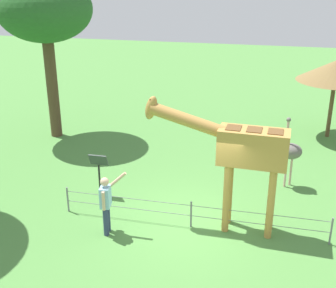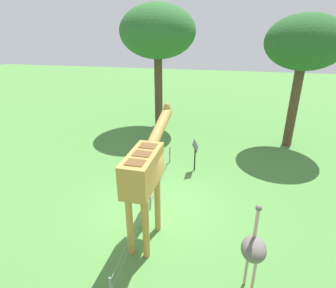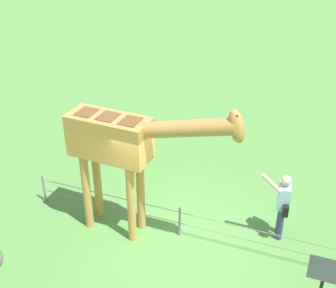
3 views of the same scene
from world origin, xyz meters
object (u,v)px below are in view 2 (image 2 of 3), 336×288
object	(u,v)px
visitor	(144,157)
tree_east	(305,44)
info_sign	(195,150)
tree_northeast	(158,32)
ostrich	(254,249)
giraffe	(146,168)

from	to	relation	value
visitor	tree_east	bearing A→B (deg)	-54.13
info_sign	visitor	bearing A→B (deg)	116.39
tree_east	tree_northeast	size ratio (longest dim) A/B	0.92
visitor	ostrich	xyz separation A→B (m)	(-4.55, -3.80, 0.27)
ostrich	tree_east	world-z (taller)	tree_east
giraffe	ostrich	bearing A→B (deg)	-115.49
giraffe	info_sign	bearing A→B (deg)	-12.49
giraffe	tree_northeast	bearing A→B (deg)	10.88
giraffe	tree_east	world-z (taller)	tree_east
giraffe	visitor	distance (m)	3.61
tree_east	ostrich	bearing A→B (deg)	164.72
tree_east	info_sign	xyz separation A→B (m)	(-3.59, 4.36, -3.95)
giraffe	ostrich	xyz separation A→B (m)	(-1.34, -2.80, -1.03)
ostrich	giraffe	bearing A→B (deg)	64.51
ostrich	tree_northeast	xyz separation A→B (m)	(10.65, 4.59, 4.10)
giraffe	tree_northeast	world-z (taller)	tree_northeast
tree_northeast	info_sign	bearing A→B (deg)	-152.20
tree_northeast	info_sign	distance (m)	7.25
visitor	ostrich	size ratio (longest dim) A/B	0.75
tree_east	tree_northeast	distance (m)	7.26
giraffe	tree_east	size ratio (longest dim) A/B	0.59
ostrich	info_sign	world-z (taller)	ostrich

